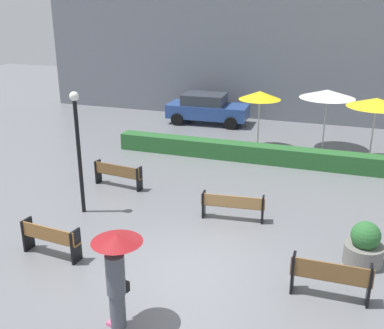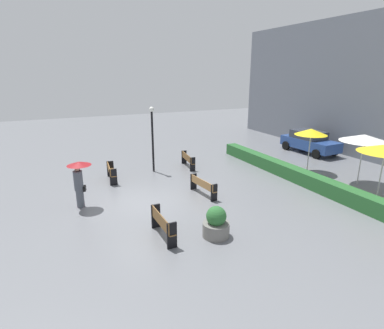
% 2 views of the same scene
% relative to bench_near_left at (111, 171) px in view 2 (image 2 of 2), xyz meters
% --- Properties ---
extents(ground_plane, '(60.00, 60.00, 0.00)m').
position_rel_bench_near_left_xyz_m(ground_plane, '(3.50, 0.59, -0.53)').
color(ground_plane, slate).
extents(bench_near_left, '(1.69, 0.52, 0.88)m').
position_rel_bench_near_left_xyz_m(bench_near_left, '(0.00, 0.00, 0.00)').
color(bench_near_left, olive).
rests_on(bench_near_left, ground).
extents(bench_near_right, '(1.74, 0.36, 0.94)m').
position_rel_bench_near_left_xyz_m(bench_near_right, '(6.87, 0.46, 0.03)').
color(bench_near_right, brown).
rests_on(bench_near_right, ground).
extents(bench_mid_center, '(1.91, 0.53, 0.81)m').
position_rel_bench_near_left_xyz_m(bench_mid_center, '(3.90, 3.54, -0.04)').
color(bench_mid_center, '#9E7242').
rests_on(bench_mid_center, ground).
extents(bench_far_left, '(1.87, 0.52, 0.84)m').
position_rel_bench_near_left_xyz_m(bench_far_left, '(-0.55, 4.74, -0.02)').
color(bench_far_left, brown).
rests_on(bench_far_left, ground).
extents(pedestrian_with_umbrella, '(1.01, 1.01, 2.04)m').
position_rel_bench_near_left_xyz_m(pedestrian_with_umbrella, '(2.91, -1.83, 0.82)').
color(pedestrian_with_umbrella, '#4C515B').
rests_on(pedestrian_with_umbrella, ground).
extents(planter_pot, '(0.96, 0.96, 1.14)m').
position_rel_bench_near_left_xyz_m(planter_pot, '(7.58, 2.22, -0.04)').
color(planter_pot, slate).
rests_on(planter_pot, ground).
extents(lamp_post, '(0.28, 0.28, 3.78)m').
position_rel_bench_near_left_xyz_m(lamp_post, '(-0.63, 2.59, 1.80)').
color(lamp_post, black).
rests_on(lamp_post, ground).
extents(patio_umbrella_yellow, '(1.81, 1.81, 2.55)m').
position_rel_bench_near_left_xyz_m(patio_umbrella_yellow, '(3.20, 10.78, 1.84)').
color(patio_umbrella_yellow, silver).
rests_on(patio_umbrella_yellow, ground).
extents(patio_umbrella_white, '(2.34, 2.34, 2.63)m').
position_rel_bench_near_left_xyz_m(patio_umbrella_white, '(5.94, 11.59, 1.93)').
color(patio_umbrella_white, silver).
rests_on(patio_umbrella_white, ground).
extents(hedge_strip, '(11.91, 0.70, 0.70)m').
position_rel_bench_near_left_xyz_m(hedge_strip, '(3.51, 8.99, -0.17)').
color(hedge_strip, '#28602D').
rests_on(hedge_strip, ground).
extents(parked_car, '(4.27, 2.11, 1.57)m').
position_rel_bench_near_left_xyz_m(parked_car, '(-0.22, 14.25, 0.29)').
color(parked_car, '#28478C').
rests_on(parked_car, ground).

